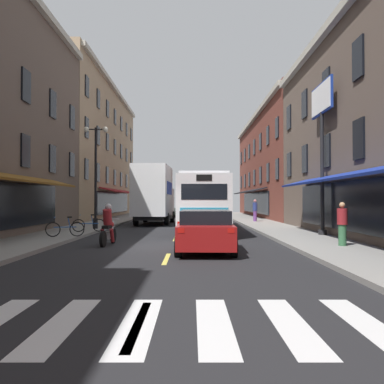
{
  "coord_description": "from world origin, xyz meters",
  "views": [
    {
      "loc": [
        0.78,
        -15.88,
        1.79
      ],
      "look_at": [
        0.75,
        5.94,
        2.24
      ],
      "focal_mm": 37.86,
      "sensor_mm": 36.0,
      "label": 1
    }
  ],
  "objects_px": {
    "sedan_mid": "(166,211)",
    "transit_bus": "(204,202)",
    "billboard_sign": "(323,119)",
    "bicycle_near": "(90,225)",
    "pedestrian_mid": "(343,224)",
    "bicycle_mid": "(66,229)",
    "box_truck": "(155,195)",
    "sedan_near": "(206,230)",
    "pedestrian_far": "(256,210)",
    "street_lamp_twin": "(96,172)",
    "motorcycle_rider": "(109,227)"
  },
  "relations": [
    {
      "from": "motorcycle_rider",
      "to": "sedan_near",
      "type": "bearing_deg",
      "value": -25.07
    },
    {
      "from": "sedan_near",
      "to": "billboard_sign",
      "type": "bearing_deg",
      "value": 41.31
    },
    {
      "from": "sedan_mid",
      "to": "bicycle_mid",
      "type": "xyz_separation_m",
      "value": [
        -2.97,
        -23.95,
        -0.22
      ]
    },
    {
      "from": "billboard_sign",
      "to": "sedan_mid",
      "type": "relative_size",
      "value": 1.6
    },
    {
      "from": "sedan_near",
      "to": "bicycle_near",
      "type": "xyz_separation_m",
      "value": [
        -5.9,
        6.94,
        -0.23
      ]
    },
    {
      "from": "box_truck",
      "to": "motorcycle_rider",
      "type": "height_order",
      "value": "box_truck"
    },
    {
      "from": "box_truck",
      "to": "sedan_mid",
      "type": "distance_m",
      "value": 12.17
    },
    {
      "from": "sedan_near",
      "to": "pedestrian_far",
      "type": "distance_m",
      "value": 18.12
    },
    {
      "from": "pedestrian_mid",
      "to": "street_lamp_twin",
      "type": "height_order",
      "value": "street_lamp_twin"
    },
    {
      "from": "box_truck",
      "to": "bicycle_mid",
      "type": "relative_size",
      "value": 4.56
    },
    {
      "from": "transit_bus",
      "to": "bicycle_near",
      "type": "height_order",
      "value": "transit_bus"
    },
    {
      "from": "box_truck",
      "to": "pedestrian_mid",
      "type": "height_order",
      "value": "box_truck"
    },
    {
      "from": "pedestrian_mid",
      "to": "bicycle_mid",
      "type": "bearing_deg",
      "value": 91.21
    },
    {
      "from": "bicycle_near",
      "to": "pedestrian_mid",
      "type": "distance_m",
      "value": 12.72
    },
    {
      "from": "box_truck",
      "to": "pedestrian_far",
      "type": "bearing_deg",
      "value": 11.66
    },
    {
      "from": "bicycle_near",
      "to": "bicycle_mid",
      "type": "xyz_separation_m",
      "value": [
        -0.35,
        -2.87,
        0.0
      ]
    },
    {
      "from": "pedestrian_mid",
      "to": "pedestrian_far",
      "type": "relative_size",
      "value": 0.92
    },
    {
      "from": "billboard_sign",
      "to": "sedan_near",
      "type": "distance_m",
      "value": 9.19
    },
    {
      "from": "box_truck",
      "to": "pedestrian_mid",
      "type": "bearing_deg",
      "value": -62.0
    },
    {
      "from": "sedan_mid",
      "to": "transit_bus",
      "type": "bearing_deg",
      "value": -79.08
    },
    {
      "from": "billboard_sign",
      "to": "transit_bus",
      "type": "distance_m",
      "value": 8.4
    },
    {
      "from": "billboard_sign",
      "to": "street_lamp_twin",
      "type": "bearing_deg",
      "value": 160.64
    },
    {
      "from": "bicycle_near",
      "to": "street_lamp_twin",
      "type": "relative_size",
      "value": 0.28
    },
    {
      "from": "transit_bus",
      "to": "bicycle_mid",
      "type": "height_order",
      "value": "transit_bus"
    },
    {
      "from": "bicycle_mid",
      "to": "transit_bus",
      "type": "bearing_deg",
      "value": 41.96
    },
    {
      "from": "box_truck",
      "to": "bicycle_mid",
      "type": "distance_m",
      "value": 12.34
    },
    {
      "from": "sedan_near",
      "to": "street_lamp_twin",
      "type": "distance_m",
      "value": 11.44
    },
    {
      "from": "transit_bus",
      "to": "sedan_near",
      "type": "relative_size",
      "value": 2.59
    },
    {
      "from": "transit_bus",
      "to": "bicycle_mid",
      "type": "relative_size",
      "value": 7.38
    },
    {
      "from": "sedan_near",
      "to": "motorcycle_rider",
      "type": "bearing_deg",
      "value": 154.93
    },
    {
      "from": "bicycle_mid",
      "to": "street_lamp_twin",
      "type": "height_order",
      "value": "street_lamp_twin"
    },
    {
      "from": "motorcycle_rider",
      "to": "pedestrian_mid",
      "type": "bearing_deg",
      "value": -9.14
    },
    {
      "from": "sedan_near",
      "to": "pedestrian_mid",
      "type": "xyz_separation_m",
      "value": [
        4.99,
        0.37,
        0.21
      ]
    },
    {
      "from": "pedestrian_mid",
      "to": "pedestrian_far",
      "type": "bearing_deg",
      "value": 21.09
    },
    {
      "from": "billboard_sign",
      "to": "bicycle_mid",
      "type": "height_order",
      "value": "billboard_sign"
    },
    {
      "from": "motorcycle_rider",
      "to": "street_lamp_twin",
      "type": "distance_m",
      "value": 8.3
    },
    {
      "from": "billboard_sign",
      "to": "motorcycle_rider",
      "type": "bearing_deg",
      "value": -161.0
    },
    {
      "from": "sedan_near",
      "to": "bicycle_near",
      "type": "relative_size",
      "value": 2.82
    },
    {
      "from": "bicycle_near",
      "to": "street_lamp_twin",
      "type": "xyz_separation_m",
      "value": [
        -0.22,
        2.34,
        2.93
      ]
    },
    {
      "from": "transit_bus",
      "to": "pedestrian_mid",
      "type": "distance_m",
      "value": 10.67
    },
    {
      "from": "box_truck",
      "to": "sedan_near",
      "type": "xyz_separation_m",
      "value": [
        3.29,
        -15.94,
        -1.43
      ]
    },
    {
      "from": "bicycle_mid",
      "to": "pedestrian_far",
      "type": "relative_size",
      "value": 0.98
    },
    {
      "from": "transit_bus",
      "to": "bicycle_near",
      "type": "distance_m",
      "value": 6.89
    },
    {
      "from": "box_truck",
      "to": "sedan_near",
      "type": "distance_m",
      "value": 16.34
    },
    {
      "from": "sedan_near",
      "to": "street_lamp_twin",
      "type": "height_order",
      "value": "street_lamp_twin"
    },
    {
      "from": "bicycle_mid",
      "to": "pedestrian_far",
      "type": "bearing_deg",
      "value": 51.45
    },
    {
      "from": "sedan_near",
      "to": "bicycle_mid",
      "type": "bearing_deg",
      "value": 146.9
    },
    {
      "from": "box_truck",
      "to": "motorcycle_rider",
      "type": "xyz_separation_m",
      "value": [
        -0.52,
        -14.16,
        -1.46
      ]
    },
    {
      "from": "box_truck",
      "to": "street_lamp_twin",
      "type": "distance_m",
      "value": 7.34
    },
    {
      "from": "bicycle_near",
      "to": "street_lamp_twin",
      "type": "distance_m",
      "value": 3.75
    }
  ]
}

